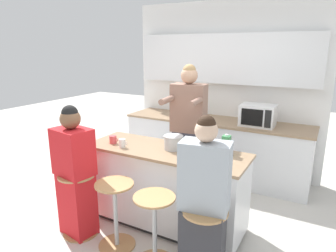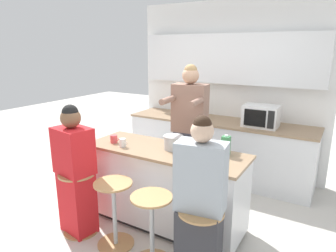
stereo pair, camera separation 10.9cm
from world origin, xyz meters
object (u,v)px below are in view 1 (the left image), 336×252
banana_bunch (212,165)px  juice_carton (226,145)px  person_seated_near (204,210)px  bar_stool_leftmost (79,201)px  bar_stool_center_left (116,211)px  fruit_bowl (207,151)px  person_wrapped_blanket (75,175)px  microwave (258,115)px  bar_stool_rightmost (204,243)px  coffee_cup_near (113,140)px  cooking_pot (173,142)px  kitchen_island (165,187)px  bar_stool_center_right (155,227)px  potted_plant (199,110)px  coffee_cup_far (122,143)px  person_cooking (188,138)px

banana_bunch → juice_carton: juice_carton is taller
person_seated_near → juice_carton: size_ratio=6.94×
banana_bunch → juice_carton: size_ratio=0.63×
bar_stool_leftmost → bar_stool_center_left: (0.49, 0.02, 0.00)m
bar_stool_leftmost → fruit_bowl: (1.18, 0.70, 0.56)m
bar_stool_leftmost → person_seated_near: 1.47m
person_wrapped_blanket → microwave: size_ratio=3.04×
bar_stool_center_left → bar_stool_rightmost: same height
bar_stool_rightmost → coffee_cup_near: 1.57m
juice_carton → bar_stool_center_left: bearing=-138.6°
bar_stool_rightmost → microwave: microwave is taller
banana_bunch → cooking_pot: bearing=153.1°
person_wrapped_blanket → bar_stool_rightmost: bearing=8.9°
kitchen_island → cooking_pot: cooking_pot is taller
coffee_cup_near → banana_bunch: 1.27m
fruit_bowl → bar_stool_center_right: bearing=-106.1°
bar_stool_center_left → banana_bunch: 1.09m
kitchen_island → fruit_bowl: size_ratio=7.71×
bar_stool_center_left → person_seated_near: person_seated_near is taller
potted_plant → coffee_cup_far: bearing=-95.4°
bar_stool_rightmost → person_seated_near: person_seated_near is taller
coffee_cup_far → banana_bunch: size_ratio=0.79×
cooking_pot → bar_stool_rightmost: bearing=-46.2°
banana_bunch → potted_plant: potted_plant is taller
kitchen_island → potted_plant: size_ratio=7.63×
person_cooking → coffee_cup_near: size_ratio=15.76×
person_cooking → juice_carton: bearing=-37.6°
bar_stool_rightmost → banana_bunch: bearing=103.6°
person_cooking → coffee_cup_far: person_cooking is taller
kitchen_island → fruit_bowl: bearing=11.3°
person_wrapped_blanket → coffee_cup_far: (0.30, 0.44, 0.27)m
bar_stool_center_right → potted_plant: size_ratio=2.93×
person_cooking → microwave: (0.63, 0.98, 0.16)m
potted_plant → juice_carton: bearing=-57.1°
person_wrapped_blanket → fruit_bowl: (1.20, 0.70, 0.26)m
bar_stool_leftmost → coffee_cup_far: bearing=58.2°
bar_stool_leftmost → person_wrapped_blanket: (-0.02, 0.00, 0.30)m
juice_carton → bar_stool_rightmost: bearing=-82.9°
fruit_bowl → person_seated_near: bearing=-69.8°
kitchen_island → coffee_cup_near: coffee_cup_near is taller
bar_stool_center_right → cooking_pot: 0.93m
kitchen_island → person_wrapped_blanket: 0.99m
person_seated_near → cooking_pot: size_ratio=4.92×
juice_carton → person_seated_near: bearing=-84.1°
kitchen_island → bar_stool_center_left: (-0.24, -0.59, -0.07)m
kitchen_island → bar_stool_rightmost: kitchen_island is taller
bar_stool_rightmost → potted_plant: size_ratio=2.93×
person_seated_near → microwave: bearing=83.0°
banana_bunch → potted_plant: size_ratio=0.56×
person_wrapped_blanket → juice_carton: 1.62m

